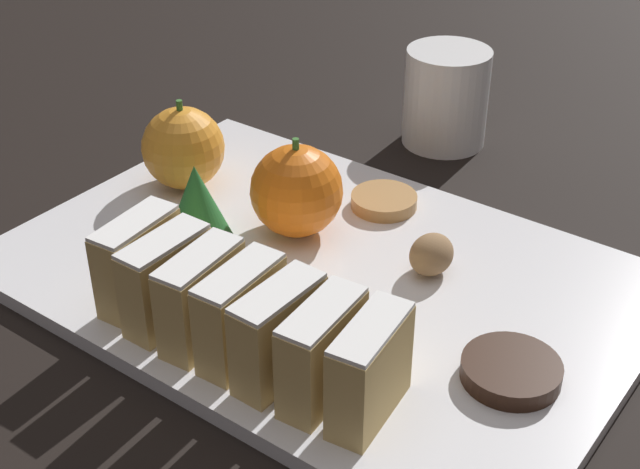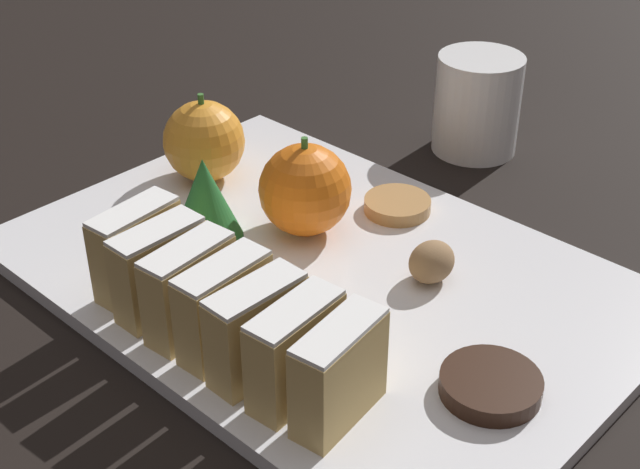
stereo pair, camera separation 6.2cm
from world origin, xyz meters
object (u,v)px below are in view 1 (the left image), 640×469
orange_far (296,191)px  coffee_mug (447,96)px  orange_near (183,148)px  walnut (431,254)px  chocolate_cookie (511,371)px

orange_far → coffee_mug: (0.22, -0.00, -0.00)m
orange_near → orange_far: size_ratio=0.97×
orange_near → orange_far: (-0.00, -0.12, 0.00)m
orange_near → coffee_mug: 0.25m
orange_far → walnut: 0.11m
walnut → orange_far: bearing=96.6°
orange_far → walnut: bearing=-83.4°
walnut → chocolate_cookie: bearing=-125.6°
orange_near → walnut: size_ratio=2.10×
walnut → chocolate_cookie: 0.12m
walnut → coffee_mug: 0.24m
coffee_mug → walnut: bearing=-152.8°
orange_far → orange_near: bearing=88.6°
orange_near → coffee_mug: size_ratio=0.71×
orange_near → chocolate_cookie: 0.33m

